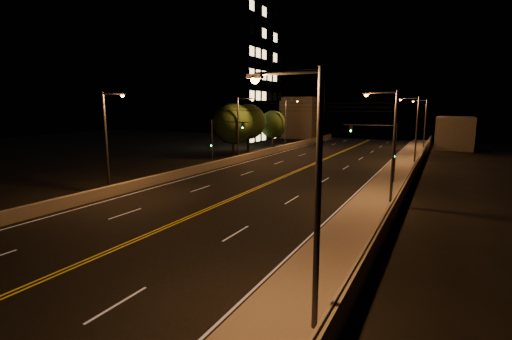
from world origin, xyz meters
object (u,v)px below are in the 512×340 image
at_px(tree_1, 248,122).
at_px(tree_0, 233,124).
at_px(traffic_signal_right, 384,146).
at_px(building_tower, 213,69).
at_px(tree_2, 273,124).
at_px(streetlight_4, 108,136).
at_px(traffic_signal_left, 219,138).
at_px(streetlight_0, 309,186).
at_px(streetlight_6, 287,120).
at_px(streetlight_3, 423,120).
at_px(streetlight_5, 240,125).
at_px(streetlight_1, 390,140).
at_px(streetlight_2, 415,126).

bearing_deg(tree_1, tree_0, -76.89).
xyz_separation_m(traffic_signal_right, tree_0, (-22.29, 9.22, 1.24)).
xyz_separation_m(building_tower, tree_2, (14.21, -1.91, -10.66)).
distance_m(streetlight_4, traffic_signal_left, 15.35).
relative_size(streetlight_0, streetlight_6, 1.00).
distance_m(traffic_signal_right, traffic_signal_left, 18.75).
relative_size(streetlight_0, streetlight_3, 1.00).
relative_size(streetlight_4, streetlight_5, 1.00).
xyz_separation_m(streetlight_1, streetlight_5, (-21.42, 15.06, 0.00)).
xyz_separation_m(streetlight_4, tree_2, (-3.07, 39.90, -0.79)).
distance_m(streetlight_2, tree_1, 25.83).
height_order(streetlight_3, traffic_signal_left, streetlight_3).
xyz_separation_m(streetlight_3, tree_0, (-23.82, -25.33, -0.05)).
distance_m(streetlight_3, tree_2, 26.42).
distance_m(streetlight_0, building_tower, 66.30).
distance_m(streetlight_2, streetlight_3, 19.70).
xyz_separation_m(streetlight_1, traffic_signal_left, (-20.28, 8.03, -1.28)).
height_order(streetlight_0, tree_1, streetlight_0).
relative_size(streetlight_4, tree_0, 1.09).
bearing_deg(building_tower, tree_0, -49.39).
distance_m(streetlight_1, streetlight_3, 42.57).
bearing_deg(streetlight_2, tree_0, -166.71).
bearing_deg(building_tower, streetlight_1, -41.79).
relative_size(streetlight_2, traffic_signal_left, 1.47).
xyz_separation_m(streetlight_2, streetlight_6, (-21.42, 8.90, 0.00)).
height_order(streetlight_0, streetlight_6, same).
relative_size(traffic_signal_left, tree_1, 0.75).
height_order(streetlight_0, streetlight_5, same).
distance_m(traffic_signal_left, tree_0, 9.95).
height_order(streetlight_2, streetlight_3, same).
xyz_separation_m(streetlight_2, streetlight_3, (0.00, 19.70, 0.00)).
bearing_deg(traffic_signal_left, tree_1, 107.39).
distance_m(streetlight_5, building_tower, 27.88).
relative_size(streetlight_0, traffic_signal_left, 1.47).
distance_m(streetlight_0, streetlight_3, 60.91).
bearing_deg(tree_1, building_tower, 144.57).
height_order(traffic_signal_right, tree_0, tree_0).
bearing_deg(tree_2, streetlight_2, -21.82).
bearing_deg(streetlight_1, streetlight_5, 144.89).
bearing_deg(streetlight_1, tree_0, 144.10).
xyz_separation_m(building_tower, tree_1, (12.98, -9.24, -9.93)).
height_order(streetlight_3, traffic_signal_right, streetlight_3).
relative_size(streetlight_2, building_tower, 0.28).
relative_size(streetlight_2, streetlight_4, 1.00).
xyz_separation_m(streetlight_6, tree_0, (-2.40, -14.53, -0.05)).
bearing_deg(streetlight_6, tree_0, -99.40).
distance_m(streetlight_4, building_tower, 46.30).
distance_m(streetlight_0, streetlight_2, 41.21).
xyz_separation_m(streetlight_0, tree_2, (-24.49, 51.01, -0.79)).
bearing_deg(streetlight_3, streetlight_1, -90.00).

